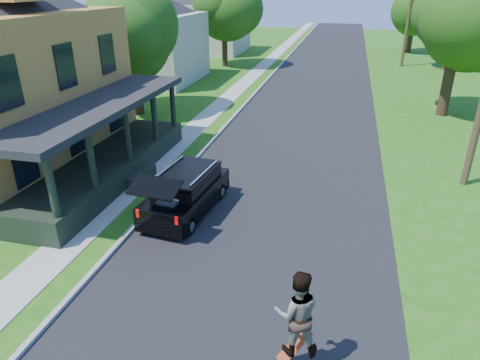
# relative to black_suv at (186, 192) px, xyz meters

# --- Properties ---
(ground) EXTENTS (140.00, 140.00, 0.00)m
(ground) POSITION_rel_black_suv_xyz_m (2.78, -4.09, -0.76)
(ground) COLOR #215611
(ground) RESTS_ON ground
(street) EXTENTS (8.00, 120.00, 0.02)m
(street) POSITION_rel_black_suv_xyz_m (2.78, 15.91, -0.76)
(street) COLOR black
(street) RESTS_ON ground
(curb) EXTENTS (0.15, 120.00, 0.12)m
(curb) POSITION_rel_black_suv_xyz_m (-1.27, 15.91, -0.76)
(curb) COLOR gray
(curb) RESTS_ON ground
(sidewalk) EXTENTS (1.30, 120.00, 0.03)m
(sidewalk) POSITION_rel_black_suv_xyz_m (-2.82, 15.91, -0.76)
(sidewalk) COLOR gray
(sidewalk) RESTS_ON ground
(front_walk) EXTENTS (6.50, 1.20, 0.03)m
(front_walk) POSITION_rel_black_suv_xyz_m (-6.72, 1.91, -0.76)
(front_walk) COLOR gray
(front_walk) RESTS_ON ground
(neighbor_house_mid) EXTENTS (12.78, 12.78, 8.30)m
(neighbor_house_mid) POSITION_rel_black_suv_xyz_m (-10.72, 19.91, 3.43)
(neighbor_house_mid) COLOR #BDB6A8
(neighbor_house_mid) RESTS_ON ground
(neighbor_house_far) EXTENTS (12.78, 12.78, 8.30)m
(neighbor_house_far) POSITION_rel_black_suv_xyz_m (-10.72, 35.91, 3.43)
(neighbor_house_far) COLOR #BDB6A8
(neighbor_house_far) RESTS_ON ground
(black_suv) EXTENTS (2.02, 4.40, 1.99)m
(black_suv) POSITION_rel_black_suv_xyz_m (0.00, 0.00, 0.00)
(black_suv) COLOR black
(black_suv) RESTS_ON ground
(skateboarder) EXTENTS (1.04, 0.89, 1.89)m
(skateboarder) POSITION_rel_black_suv_xyz_m (4.42, -5.59, 0.62)
(skateboarder) COLOR black
(skateboarder) RESTS_ON ground
(skateboard) EXTENTS (0.71, 0.43, 0.80)m
(skateboard) POSITION_rel_black_suv_xyz_m (4.41, -5.55, -0.30)
(skateboard) COLOR #9D2F0D
(skateboard) RESTS_ON ground
(tree_left_mid) EXTENTS (5.99, 6.16, 7.52)m
(tree_left_mid) POSITION_rel_black_suv_xyz_m (-7.01, 10.82, 4.07)
(tree_left_mid) COLOR black
(tree_left_mid) RESTS_ON ground
(tree_left_far) EXTENTS (6.54, 6.62, 8.65)m
(tree_left_far) POSITION_rel_black_suv_xyz_m (-6.34, 27.36, 4.83)
(tree_left_far) COLOR black
(tree_left_far) RESTS_ON ground
(tree_right_near) EXTENTS (6.06, 5.79, 8.48)m
(tree_right_near) POSITION_rel_black_suv_xyz_m (10.56, 14.87, 4.72)
(tree_right_near) COLOR black
(tree_right_near) RESTS_ON ground
(tree_right_far) EXTENTS (5.98, 6.27, 7.81)m
(tree_right_far) POSITION_rel_black_suv_xyz_m (11.30, 40.75, 4.48)
(tree_right_far) COLOR black
(tree_right_far) RESTS_ON ground
(utility_pole_far) EXTENTS (1.68, 0.29, 10.03)m
(utility_pole_far) POSITION_rel_black_suv_xyz_m (9.78, 31.28, 4.40)
(utility_pole_far) COLOR #3D2D1C
(utility_pole_far) RESTS_ON ground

